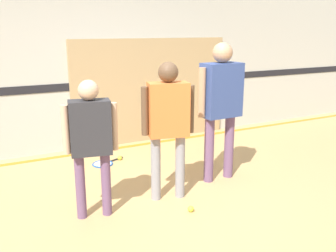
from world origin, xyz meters
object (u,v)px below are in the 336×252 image
person_student_right (221,97)px  racket_spare_on_floor (104,164)px  tennis_ball_near_instructor (191,209)px  person_instructor (168,117)px  tennis_ball_by_spare_racket (120,158)px  person_student_left (91,135)px

person_student_right → racket_spare_on_floor: (-1.16, 1.20, -1.07)m
person_student_right → racket_spare_on_floor: 1.99m
racket_spare_on_floor → tennis_ball_near_instructor: (0.38, -1.83, 0.02)m
person_instructor → tennis_ball_near_instructor: size_ratio=23.63×
person_student_right → tennis_ball_by_spare_racket: bearing=-57.0°
person_student_left → tennis_ball_by_spare_racket: person_student_left is taller
tennis_ball_by_spare_racket → racket_spare_on_floor: bearing=-166.7°
racket_spare_on_floor → tennis_ball_near_instructor: tennis_ball_near_instructor is taller
person_instructor → tennis_ball_by_spare_racket: (-0.05, 1.47, -0.93)m
tennis_ball_near_instructor → tennis_ball_by_spare_racket: size_ratio=1.00×
person_instructor → racket_spare_on_floor: person_instructor is taller
person_student_right → person_student_left: bearing=5.6°
racket_spare_on_floor → tennis_ball_near_instructor: bearing=-99.9°
racket_spare_on_floor → tennis_ball_by_spare_racket: (0.27, 0.06, 0.02)m
racket_spare_on_floor → tennis_ball_by_spare_racket: tennis_ball_by_spare_racket is taller
tennis_ball_near_instructor → tennis_ball_by_spare_racket: bearing=93.3°
person_student_left → racket_spare_on_floor: bearing=80.1°
person_student_right → racket_spare_on_floor: person_student_right is taller
person_student_left → tennis_ball_near_instructor: bearing=-11.2°
person_instructor → tennis_ball_near_instructor: person_instructor is taller
person_instructor → tennis_ball_by_spare_racket: size_ratio=23.63×
person_instructor → person_student_left: (-0.88, -0.04, -0.08)m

